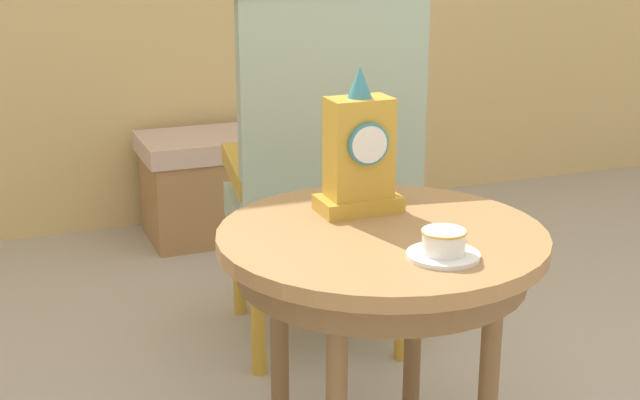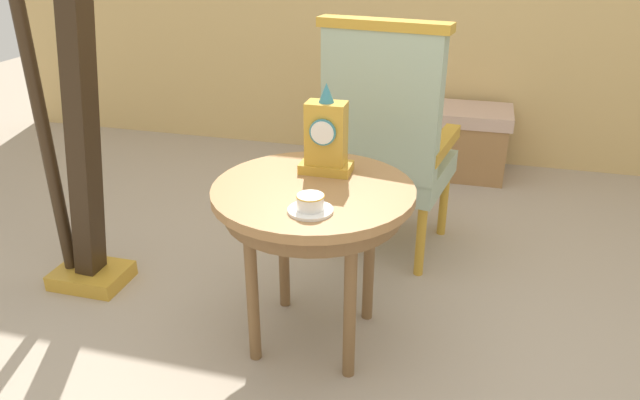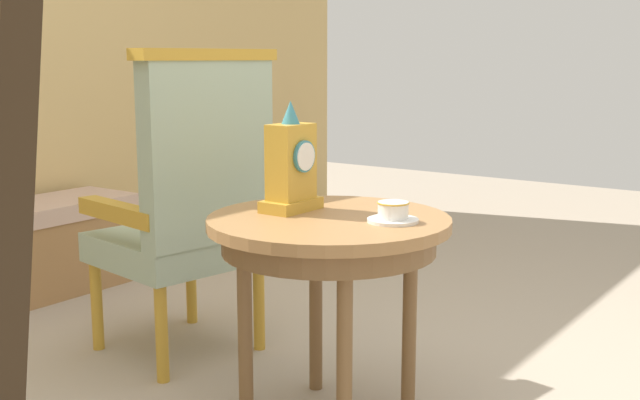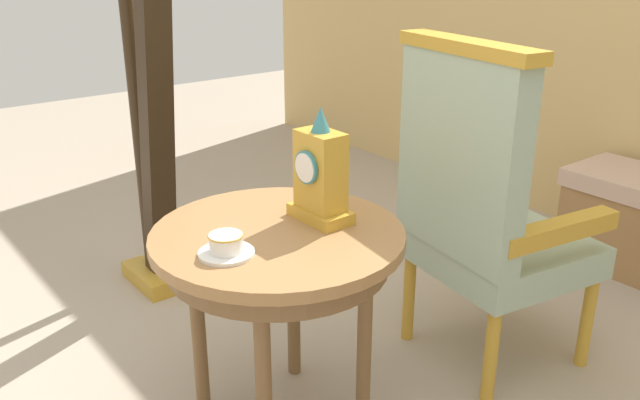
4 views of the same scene
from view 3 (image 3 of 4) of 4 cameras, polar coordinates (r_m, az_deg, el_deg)
The scene contains 5 objects.
side_table at distance 2.33m, azimuth 0.65°, elevation -3.05°, with size 0.72×0.72×0.65m.
teacup_left at distance 2.25m, azimuth 5.33°, elevation -0.96°, with size 0.15×0.15×0.06m.
mantel_clock at distance 2.39m, azimuth -2.04°, elevation 2.42°, with size 0.19×0.11×0.34m.
armchair at distance 2.90m, azimuth -9.38°, elevation -0.12°, with size 0.62×0.61×1.14m.
window_bench at distance 3.95m, azimuth -19.82°, elevation -3.31°, with size 0.94×0.40×0.44m.
Camera 3 is at (-1.86, -1.25, 1.11)m, focal length 44.09 mm.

